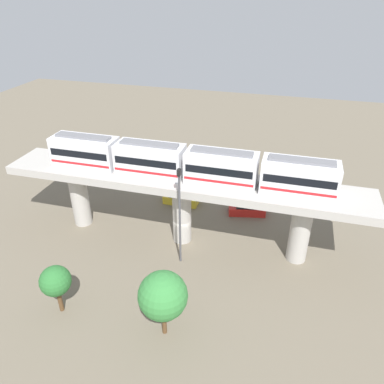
% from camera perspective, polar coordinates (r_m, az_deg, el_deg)
% --- Properties ---
extents(ground_plane, '(120.00, 120.00, 0.00)m').
position_cam_1_polar(ground_plane, '(39.57, -1.50, -7.22)').
color(ground_plane, '#706654').
extents(viaduct, '(5.20, 35.80, 7.34)m').
position_cam_1_polar(viaduct, '(36.40, -1.61, 0.05)').
color(viaduct, '#B7B2AA').
rests_on(viaduct, ground).
extents(train, '(2.64, 27.45, 3.24)m').
position_cam_1_polar(train, '(34.86, -1.11, 4.42)').
color(train, silver).
rests_on(train, viaduct).
extents(parked_car_red, '(2.61, 4.48, 1.76)m').
position_cam_1_polar(parked_car_red, '(43.72, 8.40, -2.42)').
color(parked_car_red, red).
rests_on(parked_car_red, ground).
extents(parked_car_silver, '(2.37, 4.41, 1.76)m').
position_cam_1_polar(parked_car_silver, '(51.03, -4.61, 2.80)').
color(parked_car_silver, '#B2B5BA').
rests_on(parked_car_silver, ground).
extents(parked_car_yellow, '(1.88, 4.23, 1.76)m').
position_cam_1_polar(parked_car_yellow, '(45.27, -1.73, -0.87)').
color(parked_car_yellow, yellow).
rests_on(parked_car_yellow, ground).
extents(tree_near_viaduct, '(3.70, 3.70, 5.73)m').
position_cam_1_polar(tree_near_viaduct, '(28.06, -4.50, -15.60)').
color(tree_near_viaduct, brown).
rests_on(tree_near_viaduct, ground).
extents(tree_mid_lot, '(2.49, 2.49, 4.44)m').
position_cam_1_polar(tree_mid_lot, '(31.95, -20.24, -12.74)').
color(tree_mid_lot, brown).
rests_on(tree_mid_lot, ground).
extents(signal_post, '(0.44, 0.28, 9.94)m').
position_cam_1_polar(signal_post, '(33.54, -1.90, -3.32)').
color(signal_post, '#4C4C51').
rests_on(signal_post, ground).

